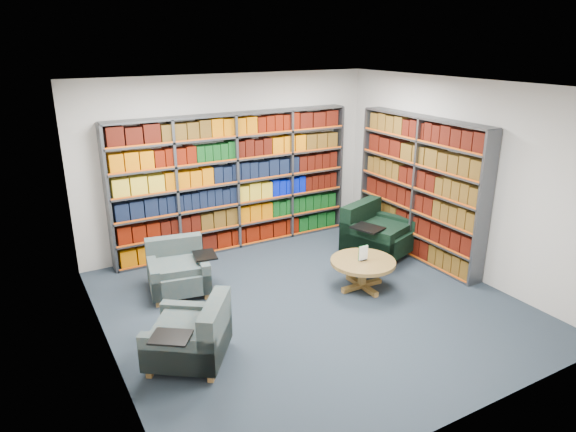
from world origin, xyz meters
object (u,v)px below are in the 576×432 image
coffee_table (363,266)px  chair_teal_front (195,338)px  chair_teal_left (178,271)px  chair_green_right (374,235)px

coffee_table → chair_teal_front: bearing=-169.2°
chair_teal_left → chair_green_right: size_ratio=0.81×
chair_green_right → chair_teal_front: size_ratio=1.09×
chair_teal_left → chair_green_right: bearing=-6.2°
chair_teal_left → chair_green_right: chair_green_right is taller
coffee_table → chair_green_right: bearing=44.5°
chair_green_right → chair_teal_front: bearing=-158.6°
chair_teal_left → chair_teal_front: chair_teal_front is taller
coffee_table → chair_teal_left: bearing=151.5°
chair_teal_left → chair_teal_front: bearing=-102.1°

